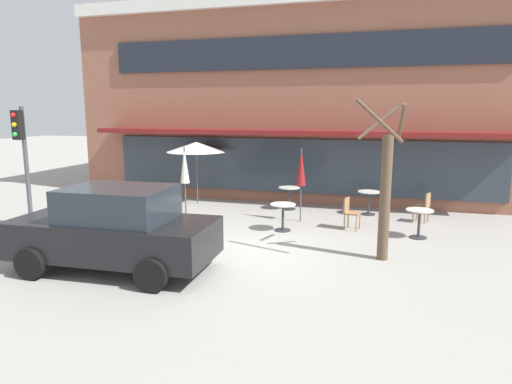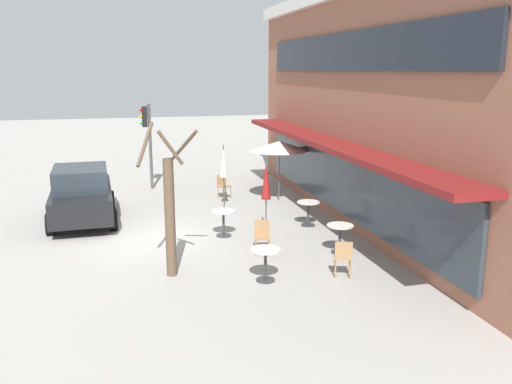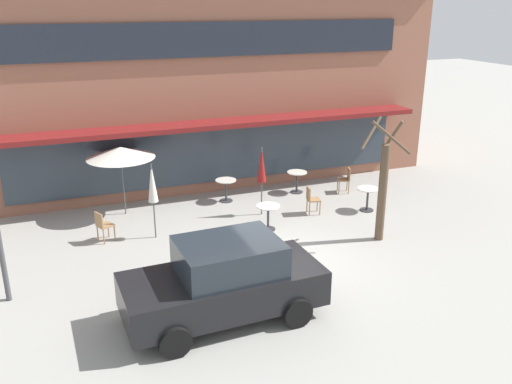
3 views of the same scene
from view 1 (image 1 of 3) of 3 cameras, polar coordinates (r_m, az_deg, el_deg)
name	(u,v)px [view 1 (image 1 of 3)]	position (r m, az deg, el deg)	size (l,w,h in m)	color
ground_plane	(245,252)	(10.83, -1.44, -7.55)	(80.00, 80.00, 0.00)	#9E9B93
building_facade	(315,102)	(20.04, 7.34, 11.09)	(17.16, 9.10, 7.27)	#935B47
cafe_table_near_wall	(419,219)	(12.61, 19.74, -3.17)	(0.70, 0.70, 0.76)	#333338
cafe_table_streetside	(283,213)	(12.60, 3.38, -2.58)	(0.70, 0.70, 0.76)	#333338
cafe_table_by_tree	(369,199)	(14.94, 13.93, -0.84)	(0.70, 0.70, 0.76)	#333338
cafe_table_mid_patio	(289,194)	(15.31, 4.16, -0.30)	(0.70, 0.70, 0.76)	#333338
patio_umbrella_green_folded	(196,147)	(16.19, -7.46, 5.60)	(2.10, 2.10, 2.20)	#4C4C51
patio_umbrella_cream_folded	(185,166)	(14.05, -8.91, 3.25)	(0.28, 0.28, 2.20)	#4C4C51
patio_umbrella_corner_open	(301,168)	(13.51, 5.68, 3.05)	(0.28, 0.28, 2.20)	#4C4C51
cafe_chair_0	(424,205)	(14.38, 20.26, -1.56)	(0.51, 0.51, 0.89)	#9E754C
cafe_chair_1	(350,211)	(13.01, 11.65, -2.33)	(0.48, 0.48, 0.89)	#9E754C
cafe_chair_2	(149,197)	(15.08, -13.27, -0.67)	(0.53, 0.53, 0.89)	#9E754C
parked_sedan	(115,229)	(9.89, -17.22, -4.44)	(4.26, 2.13, 1.76)	black
street_tree	(385,190)	(10.36, 15.82, 0.30)	(1.05, 1.40, 3.55)	brown
traffic_light_pole	(22,147)	(14.20, -27.20, 5.03)	(0.26, 0.44, 3.40)	#47474C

